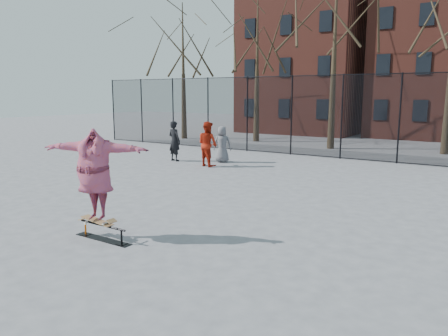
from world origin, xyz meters
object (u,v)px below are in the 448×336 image
Objects in this scene: skate_rail at (103,234)px; skater at (95,174)px; bystander_grey at (222,144)px; bystander_red at (208,144)px; skateboard at (97,221)px; bystander_black at (174,141)px.

skate_rail is 1.28m from skater.
skate_rail is at bearing 78.67° from bystander_grey.
bystander_red is (-3.61, 9.08, -0.45)m from skater.
bystander_red is at bearing 112.59° from skate_rail.
skater is (0.00, 0.00, 1.02)m from skateboard.
skateboard is 0.48× the size of bystander_black.
skateboard reaches higher than skate_rail.
skate_rail is 0.31m from skateboard.
bystander_black is (-5.75, 9.42, -0.48)m from skater.
skater reaches higher than skateboard.
bystander_black is at bearing 5.40° from bystander_red.
bystander_grey is 1.24m from bystander_red.
bystander_grey is (-3.69, 10.32, 0.43)m from skateboard.
bystander_red is at bearing 179.43° from bystander_black.
bystander_red is at bearing 111.70° from skateboard.
skater reaches higher than bystander_black.
bystander_grey is (-3.86, 10.32, 0.69)m from skate_rail.
skateboard is 11.05m from bystander_black.
skate_rail is 11.04m from bystander_grey.
bystander_red is (-3.78, 9.08, 0.83)m from skate_rail.
bystander_grey is at bearing -148.11° from bystander_black.
bystander_black reaches higher than skateboard.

